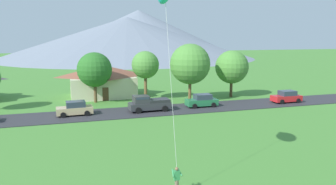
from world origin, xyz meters
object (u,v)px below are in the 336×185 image
object	(u,v)px
house_leftmost	(102,80)
parked_car_tan_mid_west	(75,109)
tree_near_left	(190,64)
parked_car_red_west_end	(287,97)
tree_left_of_center	(145,65)
tree_right_of_center	(95,70)
pickup_truck_charcoal_west_side	(149,103)
parked_car_green_mid_east	(202,101)
tree_near_right	(232,67)

from	to	relation	value
house_leftmost	parked_car_tan_mid_west	bearing A→B (deg)	-110.50
tree_near_left	parked_car_red_west_end	bearing A→B (deg)	-24.01
tree_left_of_center	tree_right_of_center	distance (m)	7.38
tree_left_of_center	pickup_truck_charcoal_west_side	distance (m)	8.94
tree_right_of_center	parked_car_tan_mid_west	xyz separation A→B (m)	(-3.07, -7.53, -3.86)
parked_car_green_mid_east	tree_near_right	bearing A→B (deg)	37.95
tree_left_of_center	tree_near_right	bearing A→B (deg)	-6.45
tree_right_of_center	parked_car_red_west_end	distance (m)	27.69
house_leftmost	parked_car_tan_mid_west	distance (m)	13.21
pickup_truck_charcoal_west_side	tree_right_of_center	bearing A→B (deg)	126.58
tree_right_of_center	parked_car_red_west_end	world-z (taller)	tree_right_of_center
parked_car_red_west_end	pickup_truck_charcoal_west_side	distance (m)	20.23
tree_near_left	pickup_truck_charcoal_west_side	xyz separation A→B (m)	(-7.57, -5.21, -4.36)
tree_right_of_center	parked_car_red_west_end	size ratio (longest dim) A/B	1.71
tree_near_left	pickup_truck_charcoal_west_side	size ratio (longest dim) A/B	1.60
house_leftmost	parked_car_green_mid_east	distance (m)	17.12
tree_near_right	parked_car_red_west_end	bearing A→B (deg)	-51.60
tree_near_right	parked_car_tan_mid_west	size ratio (longest dim) A/B	1.70
tree_right_of_center	pickup_truck_charcoal_west_side	bearing A→B (deg)	-53.42
house_leftmost	tree_right_of_center	bearing A→B (deg)	-107.72
parked_car_red_west_end	house_leftmost	bearing A→B (deg)	151.93
tree_left_of_center	parked_car_tan_mid_west	world-z (taller)	tree_left_of_center
house_leftmost	tree_near_left	size ratio (longest dim) A/B	1.25
house_leftmost	tree_left_of_center	xyz separation A→B (m)	(5.85, -4.91, 2.65)
parked_car_red_west_end	tree_right_of_center	bearing A→B (deg)	162.23
tree_near_right	parked_car_red_west_end	world-z (taller)	tree_near_right
tree_left_of_center	pickup_truck_charcoal_west_side	size ratio (longest dim) A/B	1.39
tree_near_right	parked_car_green_mid_east	world-z (taller)	tree_near_right
parked_car_red_west_end	parked_car_green_mid_east	distance (m)	12.78
house_leftmost	tree_right_of_center	world-z (taller)	tree_right_of_center
tree_near_left	parked_car_green_mid_east	world-z (taller)	tree_near_left
house_leftmost	parked_car_green_mid_east	size ratio (longest dim) A/B	2.50
tree_near_right	parked_car_red_west_end	size ratio (longest dim) A/B	1.73
tree_near_left	parked_car_tan_mid_west	size ratio (longest dim) A/B	1.96
tree_near_left	tree_right_of_center	bearing A→B (deg)	168.52
tree_left_of_center	tree_near_right	distance (m)	13.54
house_leftmost	tree_right_of_center	xyz separation A→B (m)	(-1.52, -4.75, 2.16)
house_leftmost	tree_near_left	distance (m)	14.37
parked_car_red_west_end	pickup_truck_charcoal_west_side	size ratio (longest dim) A/B	0.80
house_leftmost	parked_car_green_mid_east	xyz separation A→B (m)	(11.85, -12.24, -1.70)
tree_right_of_center	parked_car_green_mid_east	xyz separation A→B (m)	(13.36, -7.49, -3.86)
house_leftmost	parked_car_red_west_end	size ratio (longest dim) A/B	2.50
tree_left_of_center	tree_near_right	size ratio (longest dim) A/B	1.00
parked_car_red_west_end	tree_left_of_center	bearing A→B (deg)	156.36
tree_near_left	tree_near_right	xyz separation A→B (m)	(7.36, 1.05, -0.72)
parked_car_red_west_end	parked_car_green_mid_east	world-z (taller)	same
tree_near_left	parked_car_red_west_end	world-z (taller)	tree_near_left
house_leftmost	tree_near_left	world-z (taller)	tree_near_left
tree_left_of_center	parked_car_red_west_end	bearing A→B (deg)	-23.64
house_leftmost	tree_near_right	size ratio (longest dim) A/B	1.44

